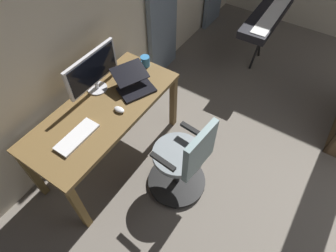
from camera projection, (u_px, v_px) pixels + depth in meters
desk at (105, 115)px, 2.51m from camera, size 1.48×0.64×0.72m
office_chair at (183, 162)px, 2.43m from camera, size 0.56×0.56×0.95m
computer_monitor at (93, 71)px, 2.43m from camera, size 0.58×0.18×0.38m
computer_keyboard at (77, 137)px, 2.23m from camera, size 0.37×0.15×0.02m
laptop at (134, 84)px, 2.56m from camera, size 0.42×0.43×0.17m
computer_mouse at (119, 110)px, 2.40m from camera, size 0.06×0.10×0.04m
mug_tea at (145, 61)px, 2.75m from camera, size 0.14×0.09×0.10m
piano_keyboard at (268, 16)px, 3.43m from camera, size 1.16×0.35×0.76m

